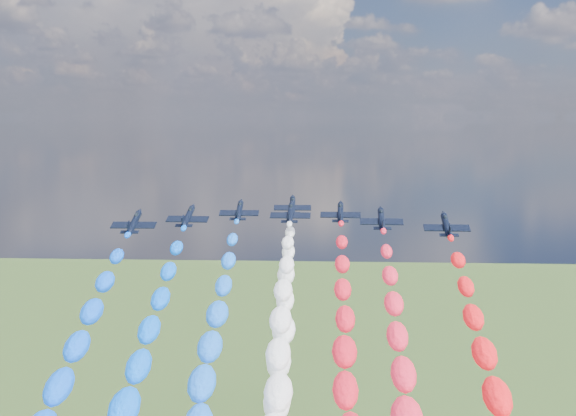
# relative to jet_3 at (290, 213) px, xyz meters

# --- Properties ---
(jet_0) EXTENTS (8.92, 12.00, 6.25)m
(jet_0) POSITION_rel_jet_3_xyz_m (-30.03, -14.68, 0.00)
(jet_0) COLOR black
(jet_1) EXTENTS (9.20, 12.20, 6.25)m
(jet_1) POSITION_rel_jet_3_xyz_m (-21.02, -6.39, 0.00)
(jet_1) COLOR black
(jet_2) EXTENTS (8.97, 12.04, 6.25)m
(jet_2) POSITION_rel_jet_3_xyz_m (-11.48, 3.09, 0.00)
(jet_2) COLOR black
(jet_3) EXTENTS (8.93, 12.01, 6.25)m
(jet_3) POSITION_rel_jet_3_xyz_m (0.00, 0.00, 0.00)
(jet_3) COLOR black
(jet_4) EXTENTS (9.06, 12.10, 6.25)m
(jet_4) POSITION_rel_jet_3_xyz_m (-0.11, 12.54, 0.00)
(jet_4) COLOR black
(trail_4) EXTENTS (5.89, 96.48, 53.40)m
(trail_4) POSITION_rel_jet_3_xyz_m (-0.11, -37.41, -25.38)
(trail_4) COLOR white
(jet_5) EXTENTS (9.03, 12.09, 6.25)m
(jet_5) POSITION_rel_jet_3_xyz_m (10.78, 1.32, 0.00)
(jet_5) COLOR black
(jet_6) EXTENTS (9.08, 12.12, 6.25)m
(jet_6) POSITION_rel_jet_3_xyz_m (18.83, -7.81, 0.00)
(jet_6) COLOR black
(jet_7) EXTENTS (9.11, 12.14, 6.25)m
(jet_7) POSITION_rel_jet_3_xyz_m (30.55, -15.02, 0.00)
(jet_7) COLOR black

